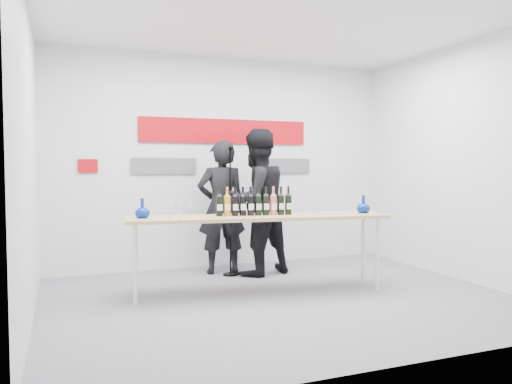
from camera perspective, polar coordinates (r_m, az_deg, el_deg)
ground at (r=5.59m, az=2.95°, el=-12.05°), size 5.00×5.00×0.00m
back_wall at (r=7.27m, az=-3.52°, el=3.38°), size 5.00×0.04×3.00m
signage at (r=7.23m, az=-3.88°, el=5.81°), size 3.38×0.02×0.79m
tasting_table at (r=5.68m, az=0.37°, el=-3.38°), size 3.01×1.01×0.89m
wine_bottles at (r=5.69m, az=-0.19°, el=-1.03°), size 0.89×0.20×0.33m
decanter_left at (r=5.55m, az=-12.87°, el=-1.80°), size 0.16×0.16×0.21m
decanter_right at (r=6.13m, az=12.18°, el=-1.35°), size 0.16×0.16×0.21m
glasses_left at (r=5.51m, az=-8.89°, el=-1.96°), size 0.26×0.25×0.18m
glasses_right at (r=5.95m, az=8.98°, el=-1.60°), size 0.58×0.29×0.18m
presenter_left at (r=6.73m, az=-3.97°, el=-1.75°), size 0.70×0.51×1.79m
presenter_right at (r=6.62m, az=0.05°, el=-1.16°), size 1.11×0.97×1.94m
mic_stand at (r=6.62m, az=-2.93°, el=-5.06°), size 0.20×0.20×1.71m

